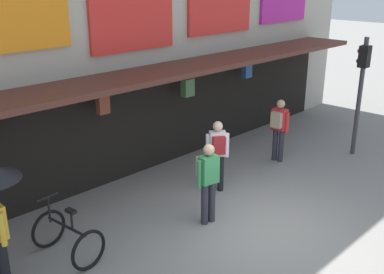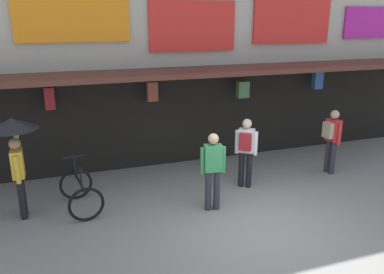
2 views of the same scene
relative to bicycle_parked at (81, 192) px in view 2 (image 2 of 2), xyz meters
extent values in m
plane|color=gray|center=(3.19, -1.95, -0.39)|extent=(80.00, 80.00, 0.00)
cube|color=#B2AD9E|center=(3.19, 2.65, 3.61)|extent=(18.00, 1.20, 8.00)
cube|color=#592D23|center=(3.19, 1.35, 2.21)|extent=(15.30, 1.40, 0.12)
cube|color=orange|center=(0.24, 2.00, 3.50)|extent=(2.63, 0.08, 1.10)
cube|color=red|center=(3.19, 2.00, 3.29)|extent=(2.32, 0.08, 1.26)
cube|color=red|center=(6.14, 2.00, 3.47)|extent=(2.42, 0.08, 1.36)
cube|color=#B71E93|center=(9.09, 2.00, 3.35)|extent=(2.31, 0.08, 0.91)
cylinder|color=black|center=(-0.45, 1.67, 2.05)|extent=(0.02, 0.02, 0.19)
cube|color=maroon|center=(-0.45, 1.67, 1.70)|extent=(0.22, 0.13, 0.52)
cylinder|color=black|center=(1.98, 1.62, 2.06)|extent=(0.02, 0.02, 0.18)
cube|color=brown|center=(1.98, 1.62, 1.73)|extent=(0.26, 0.16, 0.48)
cylinder|color=black|center=(4.46, 1.55, 2.01)|extent=(0.02, 0.02, 0.27)
cube|color=#477042|center=(4.46, 1.55, 1.65)|extent=(0.31, 0.19, 0.44)
cylinder|color=black|center=(6.88, 1.61, 2.08)|extent=(0.02, 0.02, 0.12)
cube|color=#2D5693|center=(6.88, 1.61, 1.77)|extent=(0.28, 0.17, 0.50)
cube|color=black|center=(3.19, 2.03, 0.86)|extent=(15.30, 0.04, 2.50)
torus|color=black|center=(-0.07, 0.54, -0.03)|extent=(0.72, 0.15, 0.72)
torus|color=black|center=(0.07, -0.55, -0.03)|extent=(0.72, 0.15, 0.72)
cylinder|color=black|center=(0.00, -0.01, 0.22)|extent=(0.17, 0.99, 0.05)
cylinder|color=black|center=(0.02, -0.17, 0.39)|extent=(0.04, 0.04, 0.35)
cube|color=black|center=(0.02, -0.17, 0.58)|extent=(0.12, 0.21, 0.06)
cylinder|color=black|center=(-0.06, 0.46, 0.39)|extent=(0.04, 0.04, 0.50)
cylinder|color=black|center=(-0.06, 0.46, 0.64)|extent=(0.44, 0.09, 0.04)
cylinder|color=#2D2D38|center=(6.26, 0.07, 0.05)|extent=(0.14, 0.14, 0.88)
cylinder|color=#2D2D38|center=(6.28, -0.11, 0.05)|extent=(0.14, 0.14, 0.88)
cube|color=red|center=(6.27, -0.02, 0.77)|extent=(0.25, 0.38, 0.56)
sphere|color=tan|center=(6.27, -0.02, 1.18)|extent=(0.22, 0.22, 0.22)
cylinder|color=red|center=(6.25, 0.20, 0.72)|extent=(0.09, 0.09, 0.56)
cylinder|color=red|center=(6.29, -0.24, 0.72)|extent=(0.09, 0.09, 0.56)
cube|color=tan|center=(6.11, -0.03, 0.79)|extent=(0.18, 0.29, 0.40)
cylinder|color=black|center=(3.71, -0.03, 0.05)|extent=(0.14, 0.14, 0.88)
cylinder|color=black|center=(3.86, -0.14, 0.05)|extent=(0.14, 0.14, 0.88)
cube|color=white|center=(3.78, -0.08, 0.77)|extent=(0.42, 0.39, 0.56)
sphere|color=beige|center=(3.78, -0.08, 1.18)|extent=(0.22, 0.22, 0.22)
cylinder|color=white|center=(3.61, 0.05, 0.72)|extent=(0.09, 0.09, 0.56)
cylinder|color=white|center=(3.96, -0.22, 0.72)|extent=(0.09, 0.09, 0.56)
cube|color=maroon|center=(3.69, -0.21, 0.79)|extent=(0.32, 0.30, 0.40)
cylinder|color=#2D2D38|center=(2.70, -0.93, 0.05)|extent=(0.14, 0.14, 0.88)
cylinder|color=#2D2D38|center=(2.52, -0.90, 0.05)|extent=(0.14, 0.14, 0.88)
cube|color=#388E51|center=(2.61, -0.92, 0.77)|extent=(0.39, 0.28, 0.56)
sphere|color=tan|center=(2.61, -0.92, 1.18)|extent=(0.22, 0.22, 0.22)
cylinder|color=#388E51|center=(2.83, -0.95, 0.72)|extent=(0.09, 0.09, 0.56)
cylinder|color=#388E51|center=(2.39, -0.88, 0.72)|extent=(0.09, 0.09, 0.56)
cube|color=tan|center=(2.64, -0.76, 0.79)|extent=(0.30, 0.20, 0.40)
cylinder|color=black|center=(-1.13, -0.04, 0.05)|extent=(0.14, 0.14, 0.88)
cylinder|color=black|center=(-1.14, 0.14, 0.05)|extent=(0.14, 0.14, 0.88)
cube|color=gold|center=(-1.13, 0.05, 0.77)|extent=(0.23, 0.36, 0.56)
sphere|color=#A87A5B|center=(-1.13, 0.05, 1.18)|extent=(0.22, 0.22, 0.22)
cylinder|color=gold|center=(-1.13, -0.17, 0.72)|extent=(0.09, 0.09, 0.56)
cylinder|color=gold|center=(-1.14, 0.27, 1.17)|extent=(0.23, 0.09, 0.48)
cylinder|color=#4C3823|center=(-1.14, 0.27, 1.27)|extent=(0.02, 0.02, 0.55)
cone|color=black|center=(-1.13, 0.05, 1.58)|extent=(0.96, 0.96, 0.22)
camera|label=1|loc=(-3.33, -6.43, 4.35)|focal=42.75mm
camera|label=2|loc=(-0.22, -7.79, 3.51)|focal=36.31mm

